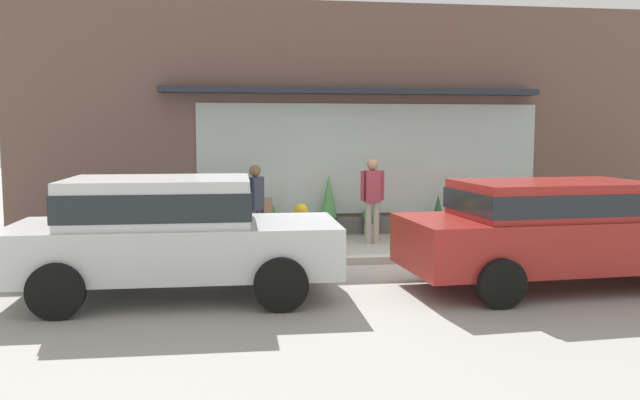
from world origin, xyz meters
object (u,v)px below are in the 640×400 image
potted_plant_by_entrance (534,210)px  potted_plant_window_right (155,221)px  pedestrian_passerby (372,194)px  parked_car_silver (170,229)px  potted_plant_corner_tall (438,215)px  potted_plant_doorstep (371,220)px  potted_plant_low_front (261,217)px  pedestrian_with_handbag (256,203)px  fire_hydrant (301,227)px  parked_car_red (562,227)px  potted_plant_trailing_edge (329,207)px

potted_plant_by_entrance → potted_plant_window_right: bearing=179.8°
pedestrian_passerby → parked_car_silver: bearing=42.4°
potted_plant_corner_tall → potted_plant_doorstep: size_ratio=1.42×
potted_plant_corner_tall → potted_plant_low_front: (-3.74, -0.15, 0.05)m
pedestrian_with_handbag → potted_plant_doorstep: (2.49, 1.69, -0.58)m
fire_hydrant → pedestrian_passerby: pedestrian_passerby is taller
pedestrian_passerby → potted_plant_low_front: bearing=-23.6°
parked_car_red → potted_plant_doorstep: parked_car_red is taller
potted_plant_corner_tall → fire_hydrant: bearing=-152.9°
fire_hydrant → parked_car_red: parked_car_red is taller
potted_plant_by_entrance → potted_plant_low_front: potted_plant_by_entrance is taller
potted_plant_trailing_edge → potted_plant_doorstep: (0.90, -0.03, -0.29)m
potted_plant_trailing_edge → potted_plant_low_front: (-1.43, -0.28, -0.16)m
potted_plant_corner_tall → potted_plant_low_front: potted_plant_corner_tall is taller
pedestrian_passerby → potted_plant_by_entrance: bearing=-170.8°
parked_car_silver → potted_plant_window_right: parked_car_silver is taller
potted_plant_trailing_edge → potted_plant_low_front: bearing=-169.0°
pedestrian_passerby → potted_plant_trailing_edge: bearing=-60.6°
potted_plant_by_entrance → potted_plant_corner_tall: bearing=178.1°
potted_plant_window_right → potted_plant_low_front: 2.08m
parked_car_silver → parked_car_red: parked_car_silver is taller
pedestrian_passerby → potted_plant_corner_tall: (1.63, 0.92, -0.55)m
potted_plant_trailing_edge → pedestrian_passerby: bearing=-57.0°
parked_car_silver → potted_plant_doorstep: 6.05m
pedestrian_with_handbag → potted_plant_trailing_edge: 2.36m
pedestrian_with_handbag → potted_plant_corner_tall: size_ratio=1.86×
pedestrian_passerby → potted_plant_trailing_edge: (-0.68, 1.05, -0.35)m
potted_plant_low_front → potted_plant_doorstep: potted_plant_low_front is taller
potted_plant_low_front → potted_plant_trailing_edge: bearing=11.0°
potted_plant_by_entrance → potted_plant_doorstep: size_ratio=1.49×
parked_car_red → potted_plant_corner_tall: (-0.16, 4.83, -0.45)m
fire_hydrant → potted_plant_window_right: (-2.72, 1.54, -0.05)m
parked_car_silver → potted_plant_doorstep: size_ratio=7.11×
potted_plant_window_right → potted_plant_doorstep: size_ratio=1.40×
parked_car_silver → parked_car_red: (5.35, -0.23, -0.04)m
potted_plant_trailing_edge → pedestrian_with_handbag: bearing=-132.8°
potted_plant_low_front → pedestrian_with_handbag: bearing=-96.3°
fire_hydrant → potted_plant_window_right: bearing=150.5°
fire_hydrant → potted_plant_by_entrance: potted_plant_by_entrance is taller
potted_plant_doorstep → potted_plant_corner_tall: bearing=-3.9°
potted_plant_low_front → potted_plant_by_entrance: bearing=0.8°
fire_hydrant → parked_car_silver: 3.69m
potted_plant_window_right → potted_plant_trailing_edge: (3.50, 0.17, 0.21)m
fire_hydrant → potted_plant_doorstep: 2.38m
parked_car_red → pedestrian_with_handbag: bearing=138.3°
parked_car_silver → potted_plant_corner_tall: bearing=42.8°
fire_hydrant → potted_plant_by_entrance: size_ratio=0.99×
fire_hydrant → potted_plant_doorstep: (1.69, 1.68, -0.13)m
potted_plant_corner_tall → potted_plant_by_entrance: size_ratio=0.95×
potted_plant_trailing_edge → potted_plant_by_entrance: bearing=-2.6°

